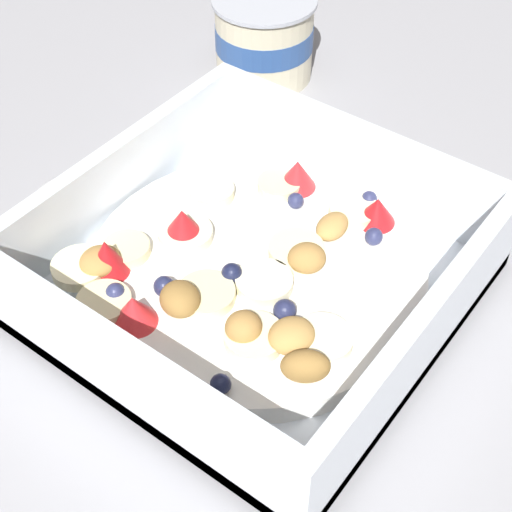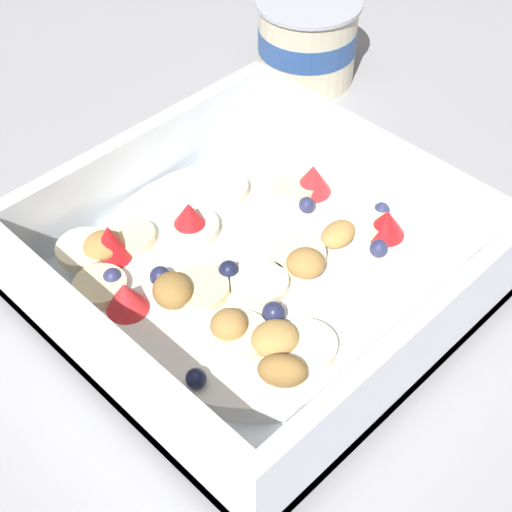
# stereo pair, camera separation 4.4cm
# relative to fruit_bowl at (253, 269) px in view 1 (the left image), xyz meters

# --- Properties ---
(ground_plane) EXTENTS (2.40, 2.40, 0.00)m
(ground_plane) POSITION_rel_fruit_bowl_xyz_m (0.02, 0.02, -0.02)
(ground_plane) COLOR #9E9EA3
(fruit_bowl) EXTENTS (0.22, 0.22, 0.06)m
(fruit_bowl) POSITION_rel_fruit_bowl_xyz_m (0.00, 0.00, 0.00)
(fruit_bowl) COLOR white
(fruit_bowl) RESTS_ON ground
(spoon) EXTENTS (0.09, 0.16, 0.01)m
(spoon) POSITION_rel_fruit_bowl_xyz_m (-0.15, 0.02, -0.02)
(spoon) COLOR silver
(spoon) RESTS_ON ground
(yogurt_cup) EXTENTS (0.08, 0.08, 0.07)m
(yogurt_cup) POSITION_rel_fruit_bowl_xyz_m (-0.14, 0.20, 0.01)
(yogurt_cup) COLOR beige
(yogurt_cup) RESTS_ON ground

